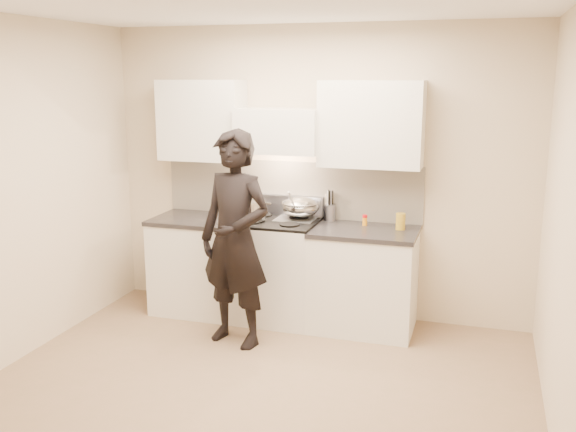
% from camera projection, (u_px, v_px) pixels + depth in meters
% --- Properties ---
extents(ground_plane, '(4.00, 4.00, 0.00)m').
position_uv_depth(ground_plane, '(254.00, 391.00, 4.65)').
color(ground_plane, '#86674F').
extents(room_shell, '(4.04, 3.54, 2.70)m').
position_uv_depth(room_shell, '(261.00, 166.00, 4.67)').
color(room_shell, beige).
rests_on(room_shell, ground).
extents(stove, '(0.76, 0.65, 0.96)m').
position_uv_depth(stove, '(276.00, 269.00, 5.96)').
color(stove, silver).
rests_on(stove, ground).
extents(counter_right, '(0.92, 0.67, 0.92)m').
position_uv_depth(counter_right, '(364.00, 279.00, 5.73)').
color(counter_right, silver).
rests_on(counter_right, ground).
extents(counter_left, '(0.82, 0.67, 0.92)m').
position_uv_depth(counter_left, '(199.00, 264.00, 6.19)').
color(counter_left, silver).
rests_on(counter_left, ground).
extents(wok, '(0.36, 0.44, 0.29)m').
position_uv_depth(wok, '(301.00, 207.00, 5.91)').
color(wok, '#B4B4B4').
rests_on(wok, stove).
extents(stock_pot, '(0.37, 0.30, 0.17)m').
position_uv_depth(stock_pot, '(251.00, 210.00, 5.81)').
color(stock_pot, '#B4B4B4').
rests_on(stock_pot, stove).
extents(utensil_crock, '(0.11, 0.11, 0.29)m').
position_uv_depth(utensil_crock, '(330.00, 211.00, 5.95)').
color(utensil_crock, '#8E90A1').
rests_on(utensil_crock, counter_right).
extents(spice_jar, '(0.04, 0.04, 0.10)m').
position_uv_depth(spice_jar, '(365.00, 220.00, 5.76)').
color(spice_jar, orange).
rests_on(spice_jar, counter_right).
extents(oil_glass, '(0.08, 0.08, 0.15)m').
position_uv_depth(oil_glass, '(401.00, 221.00, 5.61)').
color(oil_glass, '#AB8920').
rests_on(oil_glass, counter_right).
extents(person, '(0.75, 0.59, 1.82)m').
position_uv_depth(person, '(235.00, 239.00, 5.33)').
color(person, black).
rests_on(person, ground).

